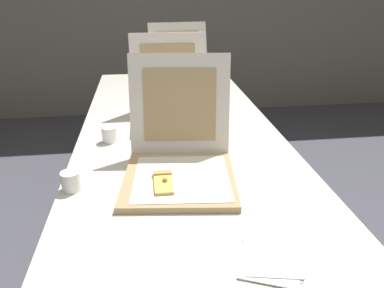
{
  "coord_description": "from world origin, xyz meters",
  "views": [
    {
      "loc": [
        -0.15,
        -0.76,
        1.39
      ],
      "look_at": [
        0.02,
        0.49,
        0.82
      ],
      "focal_mm": 34.38,
      "sensor_mm": 36.0,
      "label": 1
    }
  ],
  "objects_px": {
    "cup_white_mid": "(109,134)",
    "napkin_pile": "(270,260)",
    "pizza_box_back": "(184,82)",
    "pizza_box_front": "(179,161)",
    "table": "(182,149)",
    "cup_white_near_left": "(71,181)",
    "pizza_box_middle": "(171,109)"
  },
  "relations": [
    {
      "from": "cup_white_mid",
      "to": "napkin_pile",
      "type": "height_order",
      "value": "cup_white_mid"
    },
    {
      "from": "cup_white_mid",
      "to": "pizza_box_back",
      "type": "bearing_deg",
      "value": 61.15
    },
    {
      "from": "cup_white_near_left",
      "to": "pizza_box_back",
      "type": "bearing_deg",
      "value": 65.96
    },
    {
      "from": "table",
      "to": "napkin_pile",
      "type": "bearing_deg",
      "value": -80.09
    },
    {
      "from": "cup_white_mid",
      "to": "cup_white_near_left",
      "type": "relative_size",
      "value": 1.0
    },
    {
      "from": "napkin_pile",
      "to": "pizza_box_front",
      "type": "bearing_deg",
      "value": 111.08
    },
    {
      "from": "pizza_box_back",
      "to": "napkin_pile",
      "type": "bearing_deg",
      "value": -93.66
    },
    {
      "from": "cup_white_mid",
      "to": "pizza_box_middle",
      "type": "bearing_deg",
      "value": 39.72
    },
    {
      "from": "cup_white_near_left",
      "to": "cup_white_mid",
      "type": "bearing_deg",
      "value": 76.1
    },
    {
      "from": "pizza_box_front",
      "to": "napkin_pile",
      "type": "distance_m",
      "value": 0.49
    },
    {
      "from": "pizza_box_back",
      "to": "pizza_box_front",
      "type": "bearing_deg",
      "value": -102.53
    },
    {
      "from": "pizza_box_front",
      "to": "pizza_box_middle",
      "type": "relative_size",
      "value": 1.22
    },
    {
      "from": "pizza_box_middle",
      "to": "pizza_box_back",
      "type": "relative_size",
      "value": 0.78
    },
    {
      "from": "table",
      "to": "cup_white_mid",
      "type": "height_order",
      "value": "cup_white_mid"
    },
    {
      "from": "pizza_box_middle",
      "to": "cup_white_mid",
      "type": "distance_m",
      "value": 0.36
    },
    {
      "from": "pizza_box_middle",
      "to": "napkin_pile",
      "type": "xyz_separation_m",
      "value": [
        0.16,
        -1.02,
        -0.05
      ]
    },
    {
      "from": "pizza_box_front",
      "to": "cup_white_near_left",
      "type": "distance_m",
      "value": 0.36
    },
    {
      "from": "pizza_box_middle",
      "to": "cup_white_near_left",
      "type": "distance_m",
      "value": 0.72
    },
    {
      "from": "pizza_box_front",
      "to": "cup_white_mid",
      "type": "xyz_separation_m",
      "value": [
        -0.26,
        0.33,
        -0.02
      ]
    },
    {
      "from": "table",
      "to": "pizza_box_middle",
      "type": "relative_size",
      "value": 6.25
    },
    {
      "from": "table",
      "to": "pizza_box_front",
      "type": "height_order",
      "value": "pizza_box_front"
    },
    {
      "from": "table",
      "to": "napkin_pile",
      "type": "relative_size",
      "value": 12.85
    },
    {
      "from": "pizza_box_front",
      "to": "napkin_pile",
      "type": "height_order",
      "value": "pizza_box_front"
    },
    {
      "from": "cup_white_mid",
      "to": "napkin_pile",
      "type": "relative_size",
      "value": 0.34
    },
    {
      "from": "pizza_box_front",
      "to": "napkin_pile",
      "type": "bearing_deg",
      "value": -62.18
    },
    {
      "from": "pizza_box_back",
      "to": "cup_white_near_left",
      "type": "distance_m",
      "value": 1.22
    },
    {
      "from": "cup_white_mid",
      "to": "napkin_pile",
      "type": "distance_m",
      "value": 0.91
    },
    {
      "from": "pizza_box_middle",
      "to": "cup_white_near_left",
      "type": "xyz_separation_m",
      "value": [
        -0.37,
        -0.61,
        -0.02
      ]
    },
    {
      "from": "table",
      "to": "pizza_box_front",
      "type": "xyz_separation_m",
      "value": [
        -0.04,
        -0.31,
        0.1
      ]
    },
    {
      "from": "cup_white_near_left",
      "to": "napkin_pile",
      "type": "relative_size",
      "value": 0.34
    },
    {
      "from": "pizza_box_back",
      "to": "cup_white_near_left",
      "type": "bearing_deg",
      "value": -119.19
    },
    {
      "from": "table",
      "to": "cup_white_near_left",
      "type": "relative_size",
      "value": 38.0
    }
  ]
}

